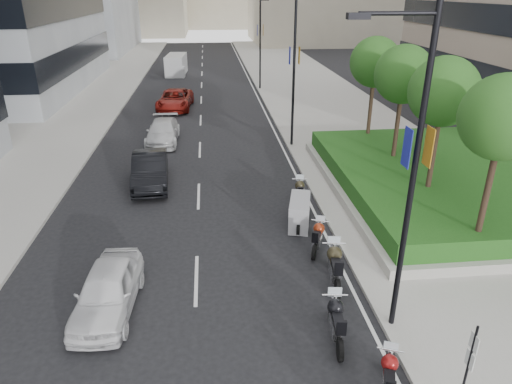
{
  "coord_description": "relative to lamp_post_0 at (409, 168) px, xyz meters",
  "views": [
    {
      "loc": [
        -0.8,
        -9.29,
        9.19
      ],
      "look_at": [
        0.86,
        6.72,
        2.0
      ],
      "focal_mm": 32.0,
      "sensor_mm": 36.0,
      "label": 1
    }
  ],
  "objects": [
    {
      "name": "ground",
      "position": [
        -4.14,
        -1.0,
        -5.07
      ],
      "size": [
        160.0,
        160.0,
        0.0
      ],
      "primitive_type": "plane",
      "color": "black",
      "rests_on": "ground"
    },
    {
      "name": "sidewalk_right",
      "position": [
        4.86,
        29.0,
        -4.99
      ],
      "size": [
        10.0,
        100.0,
        0.15
      ],
      "primitive_type": "cube",
      "color": "#9E9B93",
      "rests_on": "ground"
    },
    {
      "name": "sidewalk_left",
      "position": [
        -16.14,
        29.0,
        -4.99
      ],
      "size": [
        8.0,
        100.0,
        0.15
      ],
      "primitive_type": "cube",
      "color": "#9E9B93",
      "rests_on": "ground"
    },
    {
      "name": "lane_edge",
      "position": [
        -0.44,
        29.0,
        -5.06
      ],
      "size": [
        0.12,
        100.0,
        0.01
      ],
      "primitive_type": "cube",
      "color": "silver",
      "rests_on": "ground"
    },
    {
      "name": "lane_centre",
      "position": [
        -5.64,
        29.0,
        -5.06
      ],
      "size": [
        0.12,
        100.0,
        0.01
      ],
      "primitive_type": "cube",
      "color": "silver",
      "rests_on": "ground"
    },
    {
      "name": "planter",
      "position": [
        5.86,
        9.0,
        -4.72
      ],
      "size": [
        10.0,
        14.0,
        0.4
      ],
      "primitive_type": "cube",
      "color": "#A4A299",
      "rests_on": "sidewalk_right"
    },
    {
      "name": "hedge",
      "position": [
        5.86,
        9.0,
        -4.12
      ],
      "size": [
        9.4,
        13.4,
        0.8
      ],
      "primitive_type": "cube",
      "color": "#154012",
      "rests_on": "planter"
    },
    {
      "name": "tree_0",
      "position": [
        4.36,
        3.0,
        0.36
      ],
      "size": [
        2.8,
        2.8,
        6.3
      ],
      "color": "#332319",
      "rests_on": "planter"
    },
    {
      "name": "tree_1",
      "position": [
        4.36,
        7.0,
        0.36
      ],
      "size": [
        2.8,
        2.8,
        6.3
      ],
      "color": "#332319",
      "rests_on": "planter"
    },
    {
      "name": "tree_2",
      "position": [
        4.36,
        11.0,
        0.36
      ],
      "size": [
        2.8,
        2.8,
        6.3
      ],
      "color": "#332319",
      "rests_on": "planter"
    },
    {
      "name": "tree_3",
      "position": [
        4.36,
        15.0,
        0.36
      ],
      "size": [
        2.8,
        2.8,
        6.3
      ],
      "color": "#332319",
      "rests_on": "planter"
    },
    {
      "name": "lamp_post_0",
      "position": [
        0.0,
        0.0,
        0.0
      ],
      "size": [
        2.34,
        0.45,
        9.0
      ],
      "color": "black",
      "rests_on": "ground"
    },
    {
      "name": "lamp_post_1",
      "position": [
        0.0,
        17.0,
        0.0
      ],
      "size": [
        2.34,
        0.45,
        9.0
      ],
      "color": "black",
      "rests_on": "ground"
    },
    {
      "name": "lamp_post_2",
      "position": [
        0.0,
        35.0,
        0.0
      ],
      "size": [
        2.34,
        0.45,
        9.0
      ],
      "color": "black",
      "rests_on": "ground"
    },
    {
      "name": "parking_sign",
      "position": [
        0.66,
        -3.0,
        -3.61
      ],
      "size": [
        0.06,
        0.32,
        2.5
      ],
      "color": "black",
      "rests_on": "ground"
    },
    {
      "name": "motorcycle_1",
      "position": [
        -0.86,
        -2.35,
        -4.54
      ],
      "size": [
        0.9,
        1.9,
        0.99
      ],
      "rotation": [
        0.0,
        0.0,
        1.21
      ],
      "color": "black",
      "rests_on": "ground"
    },
    {
      "name": "motorcycle_2",
      "position": [
        -1.62,
        -0.28,
        -4.47
      ],
      "size": [
        0.75,
        2.24,
        1.12
      ],
      "rotation": [
        0.0,
        0.0,
        1.45
      ],
      "color": "black",
      "rests_on": "ground"
    },
    {
      "name": "motorcycle_3",
      "position": [
        -0.95,
        2.42,
        -4.42
      ],
      "size": [
        0.81,
        2.41,
        1.2
      ],
      "rotation": [
        0.0,
        0.0,
        1.43
      ],
      "color": "black",
      "rests_on": "ground"
    },
    {
      "name": "motorcycle_4",
      "position": [
        -1.04,
        4.56,
        -4.53
      ],
      "size": [
        0.95,
        1.92,
        1.01
      ],
      "rotation": [
        0.0,
        0.0,
        1.18
      ],
      "color": "black",
      "rests_on": "ground"
    },
    {
      "name": "motorcycle_5",
      "position": [
        -1.36,
        6.55,
        -4.46
      ],
      "size": [
        1.26,
        2.13,
        1.21
      ],
      "rotation": [
        0.0,
        0.0,
        1.33
      ],
      "color": "black",
      "rests_on": "ground"
    },
    {
      "name": "motorcycle_6",
      "position": [
        -0.94,
        8.66,
        -4.5
      ],
      "size": [
        0.71,
        2.11,
        1.05
      ],
      "rotation": [
        0.0,
        0.0,
        1.42
      ],
      "color": "black",
      "rests_on": "ground"
    },
    {
      "name": "car_a",
      "position": [
        -8.3,
        1.68,
        -4.36
      ],
      "size": [
        1.92,
        4.26,
        1.42
      ],
      "primitive_type": "imported",
      "rotation": [
        0.0,
        0.0,
        -0.06
      ],
      "color": "white",
      "rests_on": "ground"
    },
    {
      "name": "car_b",
      "position": [
        -8.06,
        11.71,
        -4.26
      ],
      "size": [
        2.04,
        4.97,
        1.6
      ],
      "primitive_type": "imported",
      "rotation": [
        0.0,
        0.0,
        0.07
      ],
      "color": "black",
      "rests_on": "ground"
    },
    {
      "name": "car_c",
      "position": [
        -8.01,
        18.76,
        -4.36
      ],
      "size": [
        2.05,
        4.87,
        1.4
      ],
      "primitive_type": "imported",
      "rotation": [
        0.0,
        0.0,
        -0.02
      ],
      "color": "silver",
      "rests_on": "ground"
    },
    {
      "name": "car_d",
      "position": [
        -7.75,
        27.83,
        -4.28
      ],
      "size": [
        3.06,
        5.85,
        1.57
      ],
      "primitive_type": "imported",
      "rotation": [
        0.0,
        0.0,
        -0.08
      ],
      "color": "maroon",
      "rests_on": "ground"
    },
    {
      "name": "delivery_van",
      "position": [
        -8.56,
        44.51,
        -4.03
      ],
      "size": [
        2.38,
        5.41,
        2.21
      ],
      "rotation": [
        0.0,
        0.0,
        -0.07
      ],
      "color": "silver",
      "rests_on": "ground"
    }
  ]
}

